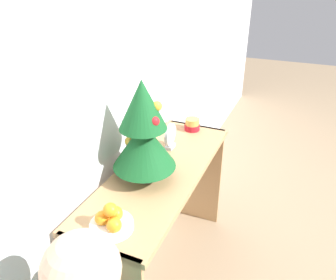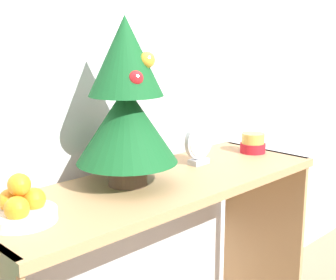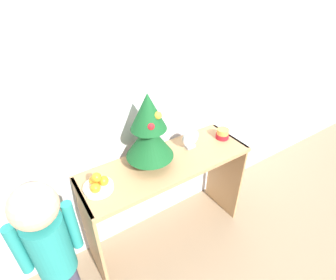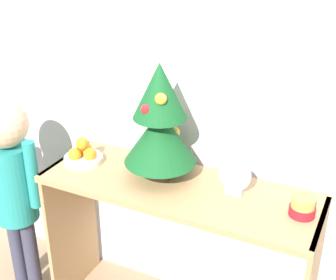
{
  "view_description": "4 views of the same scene",
  "coord_description": "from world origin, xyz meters",
  "px_view_note": "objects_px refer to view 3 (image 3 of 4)",
  "views": [
    {
      "loc": [
        -1.34,
        -0.41,
        1.73
      ],
      "look_at": [
        0.05,
        0.19,
        0.94
      ],
      "focal_mm": 35.0,
      "sensor_mm": 36.0,
      "label": 1
    },
    {
      "loc": [
        -1.01,
        -0.84,
        1.24
      ],
      "look_at": [
        0.06,
        0.24,
        0.91
      ],
      "focal_mm": 50.0,
      "sensor_mm": 36.0,
      "label": 2
    },
    {
      "loc": [
        -0.77,
        -0.98,
        1.92
      ],
      "look_at": [
        0.01,
        0.21,
        0.96
      ],
      "focal_mm": 28.0,
      "sensor_mm": 36.0,
      "label": 3
    },
    {
      "loc": [
        0.72,
        -1.36,
        1.82
      ],
      "look_at": [
        -0.05,
        0.21,
        0.99
      ],
      "focal_mm": 50.0,
      "sensor_mm": 36.0,
      "label": 4
    }
  ],
  "objects_px": {
    "mini_tree": "(149,131)",
    "fruit_bowl": "(98,185)",
    "desk_clock": "(191,139)",
    "singing_bowl": "(223,134)",
    "child_figure": "(48,240)"
  },
  "relations": [
    {
      "from": "mini_tree",
      "to": "fruit_bowl",
      "type": "relative_size",
      "value": 2.88
    },
    {
      "from": "fruit_bowl",
      "to": "desk_clock",
      "type": "relative_size",
      "value": 1.16
    },
    {
      "from": "mini_tree",
      "to": "singing_bowl",
      "type": "xyz_separation_m",
      "value": [
        0.63,
        -0.03,
        -0.22
      ]
    },
    {
      "from": "child_figure",
      "to": "singing_bowl",
      "type": "bearing_deg",
      "value": 5.81
    },
    {
      "from": "mini_tree",
      "to": "fruit_bowl",
      "type": "height_order",
      "value": "mini_tree"
    },
    {
      "from": "singing_bowl",
      "to": "child_figure",
      "type": "xyz_separation_m",
      "value": [
        -1.35,
        -0.14,
        -0.12
      ]
    },
    {
      "from": "desk_clock",
      "to": "mini_tree",
      "type": "bearing_deg",
      "value": -179.44
    },
    {
      "from": "mini_tree",
      "to": "child_figure",
      "type": "relative_size",
      "value": 0.48
    },
    {
      "from": "fruit_bowl",
      "to": "singing_bowl",
      "type": "distance_m",
      "value": 1.01
    },
    {
      "from": "desk_clock",
      "to": "child_figure",
      "type": "distance_m",
      "value": 1.09
    },
    {
      "from": "singing_bowl",
      "to": "child_figure",
      "type": "relative_size",
      "value": 0.09
    },
    {
      "from": "singing_bowl",
      "to": "desk_clock",
      "type": "bearing_deg",
      "value": 173.17
    },
    {
      "from": "desk_clock",
      "to": "singing_bowl",
      "type": "bearing_deg",
      "value": -6.83
    },
    {
      "from": "fruit_bowl",
      "to": "mini_tree",
      "type": "bearing_deg",
      "value": 5.99
    },
    {
      "from": "fruit_bowl",
      "to": "child_figure",
      "type": "distance_m",
      "value": 0.38
    }
  ]
}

